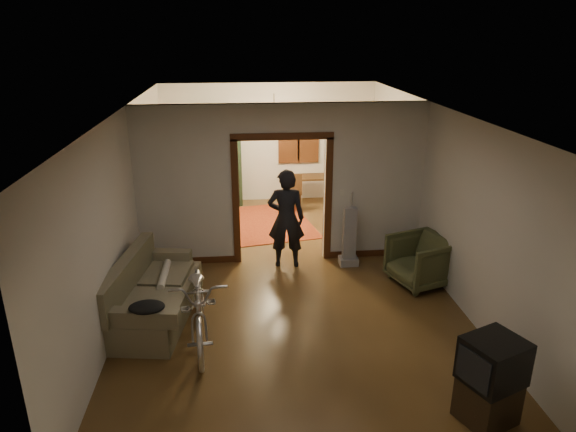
{
  "coord_description": "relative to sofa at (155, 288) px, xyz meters",
  "views": [
    {
      "loc": [
        -0.74,
        -7.77,
        3.93
      ],
      "look_at": [
        0.0,
        -0.3,
        1.2
      ],
      "focal_mm": 32.0,
      "sensor_mm": 36.0,
      "label": 1
    }
  ],
  "objects": [
    {
      "name": "vacuum",
      "position": [
        3.14,
        1.48,
        0.07
      ],
      "size": [
        0.35,
        0.29,
        1.07
      ],
      "primitive_type": "cube",
      "rotation": [
        0.0,
        0.0,
        0.08
      ],
      "color": "gray",
      "rests_on": "floor"
    },
    {
      "name": "locker",
      "position": [
        0.79,
        5.03,
        0.5
      ],
      "size": [
        1.07,
        0.76,
        1.93
      ],
      "primitive_type": "cube",
      "rotation": [
        0.0,
        0.0,
        0.25
      ],
      "color": "black",
      "rests_on": "floor"
    },
    {
      "name": "chandelier",
      "position": [
        1.99,
        3.6,
        1.88
      ],
      "size": [
        0.24,
        0.24,
        0.24
      ],
      "primitive_type": "sphere",
      "color": "#FFE0A5",
      "rests_on": "ceiling"
    },
    {
      "name": "globe",
      "position": [
        0.79,
        5.03,
        1.47
      ],
      "size": [
        0.3,
        0.3,
        0.3
      ],
      "primitive_type": "sphere",
      "color": "#1E5972",
      "rests_on": "locker"
    },
    {
      "name": "light_switch",
      "position": [
        3.04,
        1.78,
        0.78
      ],
      "size": [
        0.08,
        0.01,
        0.12
      ],
      "primitive_type": "cube",
      "color": "silver",
      "rests_on": "partition_wall"
    },
    {
      "name": "far_window",
      "position": [
        2.69,
        5.31,
        1.08
      ],
      "size": [
        0.98,
        0.06,
        1.28
      ],
      "primitive_type": "cube",
      "color": "black",
      "rests_on": "wall_back"
    },
    {
      "name": "armchair",
      "position": [
        4.14,
        0.65,
        -0.06
      ],
      "size": [
        1.12,
        1.1,
        0.81
      ],
      "primitive_type": "imported",
      "rotation": [
        0.0,
        0.0,
        -1.24
      ],
      "color": "#434828",
      "rests_on": "floor"
    },
    {
      "name": "tv_stand",
      "position": [
        3.79,
        -2.47,
        -0.23
      ],
      "size": [
        0.67,
        0.65,
        0.48
      ],
      "primitive_type": "cube",
      "rotation": [
        0.0,
        0.0,
        0.4
      ],
      "color": "black",
      "rests_on": "floor"
    },
    {
      "name": "wall_back",
      "position": [
        1.99,
        5.35,
        0.93
      ],
      "size": [
        5.0,
        0.02,
        2.8
      ],
      "primitive_type": "cube",
      "color": "beige",
      "rests_on": "floor"
    },
    {
      "name": "person",
      "position": [
        2.03,
        1.56,
        0.41
      ],
      "size": [
        0.68,
        0.48,
        1.75
      ],
      "primitive_type": "imported",
      "rotation": [
        0.0,
        0.0,
        3.04
      ],
      "color": "black",
      "rests_on": "floor"
    },
    {
      "name": "bicycle",
      "position": [
        0.68,
        -0.61,
        0.06
      ],
      "size": [
        0.86,
        2.06,
        1.06
      ],
      "primitive_type": "imported",
      "rotation": [
        0.0,
        0.0,
        0.08
      ],
      "color": "silver",
      "rests_on": "floor"
    },
    {
      "name": "partition_wall",
      "position": [
        1.99,
        1.85,
        0.93
      ],
      "size": [
        5.0,
        0.14,
        2.8
      ],
      "primitive_type": "cube",
      "color": "beige",
      "rests_on": "floor"
    },
    {
      "name": "door_casing",
      "position": [
        1.99,
        1.85,
        0.63
      ],
      "size": [
        1.74,
        0.2,
        2.32
      ],
      "primitive_type": "cube",
      "color": "#401F0E",
      "rests_on": "floor"
    },
    {
      "name": "rolled_paper",
      "position": [
        0.1,
        0.3,
        0.06
      ],
      "size": [
        0.11,
        0.86,
        0.11
      ],
      "primitive_type": "cylinder",
      "rotation": [
        1.57,
        0.0,
        0.0
      ],
      "color": "beige",
      "rests_on": "sofa"
    },
    {
      "name": "crt_tv",
      "position": [
        3.79,
        -2.47,
        0.27
      ],
      "size": [
        0.72,
        0.69,
        0.49
      ],
      "primitive_type": "cube",
      "rotation": [
        0.0,
        0.0,
        0.4
      ],
      "color": "black",
      "rests_on": "tv_stand"
    },
    {
      "name": "wall_right",
      "position": [
        4.49,
        1.1,
        0.93
      ],
      "size": [
        0.02,
        8.5,
        2.8
      ],
      "primitive_type": "cube",
      "color": "beige",
      "rests_on": "floor"
    },
    {
      "name": "ceiling",
      "position": [
        1.99,
        1.1,
        2.33
      ],
      "size": [
        5.0,
        8.5,
        0.01
      ],
      "primitive_type": "cube",
      "color": "white",
      "rests_on": "floor"
    },
    {
      "name": "oriental_rug",
      "position": [
        1.82,
        3.69,
        -0.46
      ],
      "size": [
        2.16,
        2.61,
        0.02
      ],
      "primitive_type": "cube",
      "rotation": [
        0.0,
        0.0,
        0.18
      ],
      "color": "maroon",
      "rests_on": "floor"
    },
    {
      "name": "wall_left",
      "position": [
        -0.51,
        1.1,
        0.93
      ],
      "size": [
        0.02,
        8.5,
        2.8
      ],
      "primitive_type": "cube",
      "color": "beige",
      "rests_on": "floor"
    },
    {
      "name": "jacket",
      "position": [
        0.05,
        -0.91,
        0.21
      ],
      "size": [
        0.45,
        0.34,
        0.13
      ],
      "primitive_type": "ellipsoid",
      "color": "black",
      "rests_on": "sofa"
    },
    {
      "name": "desk_chair",
      "position": [
        2.43,
        4.41,
        0.0
      ],
      "size": [
        0.44,
        0.44,
        0.93
      ],
      "primitive_type": "cube",
      "rotation": [
        0.0,
        0.0,
        -0.06
      ],
      "color": "#342111",
      "rests_on": "floor"
    },
    {
      "name": "desk",
      "position": [
        3.01,
        4.77,
        -0.11
      ],
      "size": [
        1.07,
        0.78,
        0.71
      ],
      "primitive_type": "cube",
      "rotation": [
        0.0,
        0.0,
        -0.29
      ],
      "color": "#342111",
      "rests_on": "floor"
    },
    {
      "name": "floor",
      "position": [
        1.99,
        1.1,
        -0.47
      ],
      "size": [
        5.0,
        8.5,
        0.01
      ],
      "primitive_type": "cube",
      "color": "#402A14",
      "rests_on": "ground"
    },
    {
      "name": "sofa",
      "position": [
        0.0,
        0.0,
        0.0
      ],
      "size": [
        1.2,
        2.14,
        0.93
      ],
      "primitive_type": "cube",
      "rotation": [
        0.0,
        0.0,
        -0.15
      ],
      "color": "brown",
      "rests_on": "floor"
    }
  ]
}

